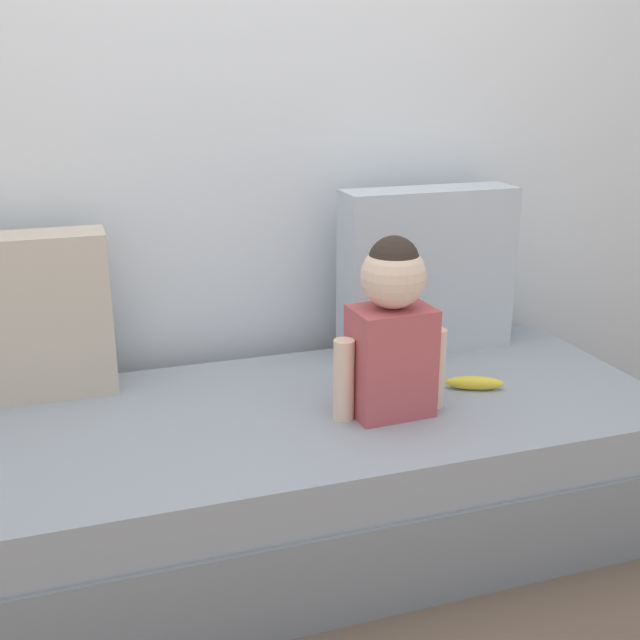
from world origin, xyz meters
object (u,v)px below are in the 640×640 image
(throw_pillow_left, at_px, (6,319))
(banana, at_px, (474,383))
(toddler, at_px, (392,327))
(throw_pillow_right, at_px, (427,271))
(couch, at_px, (264,477))

(throw_pillow_left, distance_m, banana, 1.34)
(banana, bearing_deg, toddler, -167.60)
(throw_pillow_right, relative_size, toddler, 1.16)
(couch, distance_m, toddler, 0.56)
(couch, height_order, throw_pillow_right, throw_pillow_right)
(throw_pillow_left, relative_size, throw_pillow_right, 0.99)
(couch, bearing_deg, throw_pillow_left, 152.68)
(toddler, bearing_deg, throw_pillow_right, 54.37)
(couch, xyz_separation_m, throw_pillow_right, (0.64, 0.33, 0.47))
(throw_pillow_right, relative_size, banana, 3.36)
(throw_pillow_right, distance_m, toddler, 0.54)
(toddler, bearing_deg, banana, 12.40)
(couch, height_order, throw_pillow_left, throw_pillow_left)
(couch, relative_size, throw_pillow_left, 4.14)
(throw_pillow_left, distance_m, toddler, 1.07)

